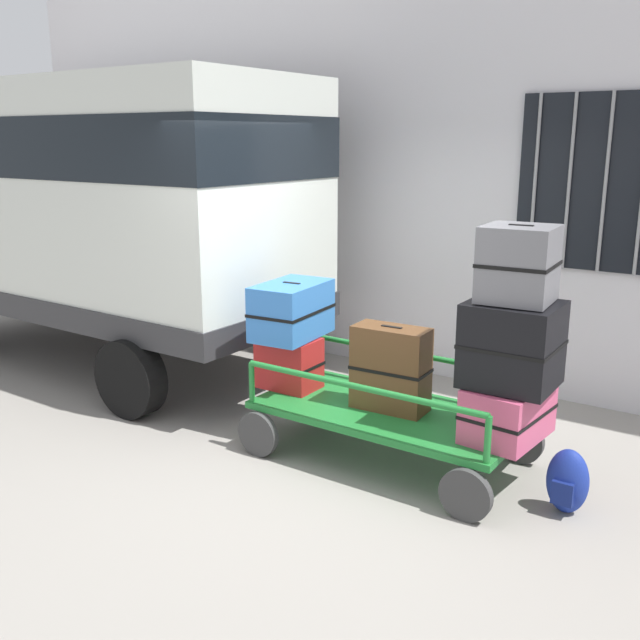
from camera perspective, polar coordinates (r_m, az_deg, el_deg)
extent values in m
plane|color=gray|center=(5.59, -0.40, -10.83)|extent=(40.00, 40.00, 0.00)
cube|color=silver|center=(7.22, 11.22, 15.06)|extent=(12.00, 0.30, 5.00)
cube|color=black|center=(6.65, 20.60, 10.20)|extent=(1.20, 0.04, 1.50)
cylinder|color=gray|center=(6.74, 16.76, 10.54)|extent=(0.03, 0.03, 1.50)
cylinder|color=gray|center=(6.65, 19.24, 10.31)|extent=(0.03, 0.03, 1.50)
cylinder|color=gray|center=(6.58, 21.79, 10.06)|extent=(0.03, 0.03, 1.50)
cube|color=silver|center=(7.98, -17.82, 9.38)|extent=(4.94, 1.92, 2.26)
cube|color=black|center=(7.95, -18.10, 13.00)|extent=(4.96, 1.94, 0.55)
cube|color=#2D2D30|center=(8.11, -17.28, 2.26)|extent=(4.98, 1.96, 0.24)
cylinder|color=black|center=(6.45, -14.85, -4.48)|extent=(0.70, 0.22, 0.70)
cube|color=#1E722D|center=(5.43, 5.47, -7.33)|extent=(1.98, 0.98, 0.05)
cylinder|color=#383838|center=(4.76, 11.52, -13.49)|extent=(0.35, 0.06, 0.35)
cylinder|color=#383838|center=(5.63, 15.67, -9.23)|extent=(0.35, 0.06, 0.35)
cylinder|color=#383838|center=(5.56, -4.95, -9.04)|extent=(0.35, 0.06, 0.35)
cylinder|color=#383838|center=(6.32, 0.94, -6.04)|extent=(0.35, 0.06, 0.35)
cylinder|color=#1E722D|center=(4.62, 13.22, -9.27)|extent=(0.04, 0.04, 0.31)
cylinder|color=#1E722D|center=(5.41, 16.75, -5.94)|extent=(0.04, 0.04, 0.31)
cylinder|color=#1E722D|center=(5.52, -5.46, -4.96)|extent=(0.04, 0.04, 0.31)
cylinder|color=#1E722D|center=(6.20, -0.14, -2.71)|extent=(0.04, 0.04, 0.31)
cylinder|color=#1E722D|center=(4.95, 3.02, -5.34)|extent=(1.90, 0.04, 0.04)
cylinder|color=#1E722D|center=(5.70, 7.76, -2.78)|extent=(1.90, 0.04, 0.04)
cube|color=#B21E1E|center=(5.80, -2.48, -3.42)|extent=(0.48, 0.34, 0.41)
cube|color=black|center=(5.80, -2.48, -3.42)|extent=(0.49, 0.35, 0.02)
cube|color=black|center=(5.74, -2.50, -1.51)|extent=(0.16, 0.03, 0.02)
cube|color=#3372C6|center=(5.72, -2.26, 0.80)|extent=(0.49, 0.72, 0.44)
cube|color=black|center=(5.72, -2.26, 0.80)|extent=(0.50, 0.73, 0.02)
cube|color=black|center=(5.67, -2.28, 2.90)|extent=(0.15, 0.04, 0.02)
cube|color=brown|center=(5.33, 5.65, -3.87)|extent=(0.57, 0.30, 0.63)
cube|color=black|center=(5.33, 5.65, -3.87)|extent=(0.58, 0.31, 0.02)
cube|color=black|center=(5.24, 5.73, -0.63)|extent=(0.16, 0.04, 0.02)
cube|color=#CC4C72|center=(5.02, 14.75, -7.03)|extent=(0.48, 0.67, 0.37)
cube|color=black|center=(5.02, 14.75, -7.03)|extent=(0.49, 0.68, 0.02)
cube|color=black|center=(4.96, 14.88, -5.08)|extent=(0.15, 0.04, 0.02)
cube|color=black|center=(4.86, 15.06, -1.86)|extent=(0.58, 0.54, 0.56)
cube|color=black|center=(4.86, 15.06, -1.86)|extent=(0.59, 0.55, 0.02)
cube|color=black|center=(4.79, 15.27, 1.30)|extent=(0.16, 0.03, 0.02)
cube|color=slate|center=(4.76, 15.53, 4.34)|extent=(0.48, 0.48, 0.49)
cube|color=black|center=(4.76, 15.53, 4.34)|extent=(0.49, 0.49, 0.02)
cube|color=black|center=(4.72, 15.73, 7.19)|extent=(0.16, 0.04, 0.02)
ellipsoid|color=navy|center=(5.01, 19.12, -12.03)|extent=(0.27, 0.19, 0.44)
cube|color=navy|center=(4.94, 18.77, -12.92)|extent=(0.14, 0.06, 0.15)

